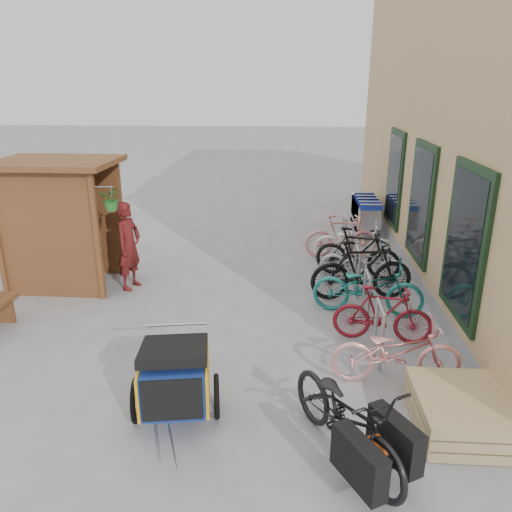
# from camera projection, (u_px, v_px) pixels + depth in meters

# --- Properties ---
(ground) EXTENTS (80.00, 80.00, 0.00)m
(ground) POSITION_uv_depth(u_px,v_px,m) (214.00, 355.00, 7.17)
(ground) COLOR #9A9A9D
(kiosk) EXTENTS (2.49, 1.65, 2.40)m
(kiosk) POSITION_uv_depth(u_px,v_px,m) (56.00, 206.00, 9.19)
(kiosk) COLOR brown
(kiosk) RESTS_ON ground
(bike_rack) EXTENTS (0.05, 5.35, 0.86)m
(bike_rack) POSITION_uv_depth(u_px,v_px,m) (357.00, 267.00, 9.11)
(bike_rack) COLOR #A5A8AD
(bike_rack) RESTS_ON ground
(pallet_stack) EXTENTS (1.00, 1.20, 0.40)m
(pallet_stack) POSITION_uv_depth(u_px,v_px,m) (461.00, 412.00, 5.59)
(pallet_stack) COLOR tan
(pallet_stack) RESTS_ON ground
(shopping_carts) EXTENTS (0.55, 2.17, 0.98)m
(shopping_carts) POSITION_uv_depth(u_px,v_px,m) (365.00, 210.00, 13.00)
(shopping_carts) COLOR silver
(shopping_carts) RESTS_ON ground
(child_trailer) EXTENTS (1.06, 1.72, 0.99)m
(child_trailer) POSITION_uv_depth(u_px,v_px,m) (175.00, 376.00, 5.67)
(child_trailer) COLOR navy
(child_trailer) RESTS_ON ground
(cargo_bike) EXTENTS (1.49, 1.96, 0.99)m
(cargo_bike) POSITION_uv_depth(u_px,v_px,m) (349.00, 418.00, 5.04)
(cargo_bike) COLOR black
(cargo_bike) RESTS_ON ground
(person_kiosk) EXTENTS (0.55, 0.69, 1.67)m
(person_kiosk) POSITION_uv_depth(u_px,v_px,m) (129.00, 246.00, 9.27)
(person_kiosk) COLOR maroon
(person_kiosk) RESTS_ON ground
(bike_0) EXTENTS (1.69, 0.62, 0.88)m
(bike_0) POSITION_uv_depth(u_px,v_px,m) (396.00, 352.00, 6.39)
(bike_0) COLOR pink
(bike_0) RESTS_ON ground
(bike_1) EXTENTS (1.51, 0.62, 0.88)m
(bike_1) POSITION_uv_depth(u_px,v_px,m) (383.00, 314.00, 7.42)
(bike_1) COLOR maroon
(bike_1) RESTS_ON ground
(bike_2) EXTENTS (1.91, 0.93, 0.96)m
(bike_2) POSITION_uv_depth(u_px,v_px,m) (368.00, 287.00, 8.31)
(bike_2) COLOR #1E7870
(bike_2) RESTS_ON ground
(bike_3) EXTENTS (1.89, 0.77, 1.10)m
(bike_3) POSITION_uv_depth(u_px,v_px,m) (362.00, 270.00, 8.85)
(bike_3) COLOR black
(bike_3) RESTS_ON ground
(bike_4) EXTENTS (1.76, 0.96, 0.88)m
(bike_4) POSITION_uv_depth(u_px,v_px,m) (362.00, 263.00, 9.56)
(bike_4) COLOR #A6A6AB
(bike_4) RESTS_ON ground
(bike_5) EXTENTS (1.76, 0.94, 1.02)m
(bike_5) POSITION_uv_depth(u_px,v_px,m) (358.00, 253.00, 9.89)
(bike_5) COLOR black
(bike_5) RESTS_ON ground
(bike_6) EXTENTS (1.75, 0.79, 0.89)m
(bike_6) POSITION_uv_depth(u_px,v_px,m) (353.00, 242.00, 10.76)
(bike_6) COLOR white
(bike_6) RESTS_ON ground
(bike_7) EXTENTS (1.67, 0.64, 0.98)m
(bike_7) POSITION_uv_depth(u_px,v_px,m) (341.00, 236.00, 11.03)
(bike_7) COLOR pink
(bike_7) RESTS_ON ground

